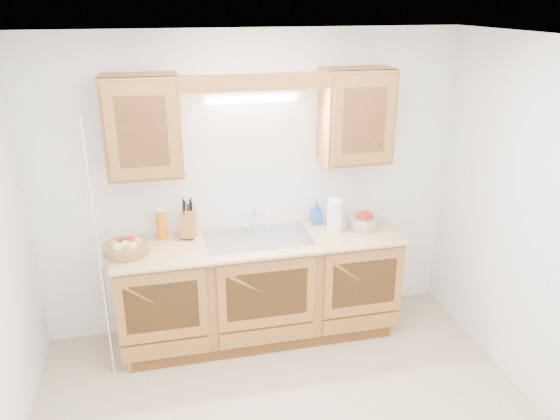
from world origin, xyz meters
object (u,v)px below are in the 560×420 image
object	(u,v)px
fruit_basket	(126,248)
knife_block	(189,223)
apple_bowl	(363,221)
paper_towel	(335,215)

from	to	relation	value
fruit_basket	knife_block	size ratio (longest dim) A/B	1.07
apple_bowl	fruit_basket	bearing A→B (deg)	-178.39
knife_block	paper_towel	xyz separation A→B (m)	(1.18, -0.15, 0.02)
fruit_basket	paper_towel	world-z (taller)	paper_towel
knife_block	apple_bowl	world-z (taller)	knife_block
fruit_basket	paper_towel	xyz separation A→B (m)	(1.67, 0.06, 0.09)
knife_block	apple_bowl	bearing A→B (deg)	8.71
apple_bowl	knife_block	bearing A→B (deg)	174.11
knife_block	paper_towel	bearing A→B (deg)	7.52
paper_towel	apple_bowl	world-z (taller)	paper_towel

